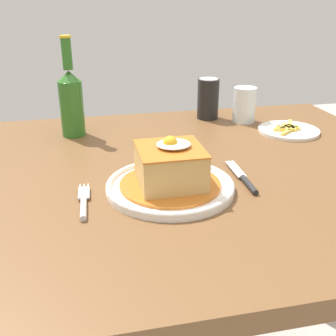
{
  "coord_description": "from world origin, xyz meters",
  "views": [
    {
      "loc": [
        -0.13,
        -0.84,
        1.12
      ],
      "look_at": [
        0.04,
        -0.08,
        0.79
      ],
      "focal_mm": 44.39,
      "sensor_mm": 36.0,
      "label": 1
    }
  ],
  "objects_px": {
    "drinking_glass": "(244,107)",
    "knife": "(245,180)",
    "main_plate": "(170,186)",
    "fork": "(84,203)",
    "soda_can": "(208,99)",
    "beer_bottle_green": "(71,100)",
    "side_plate_fries": "(289,130)"
  },
  "relations": [
    {
      "from": "main_plate",
      "to": "soda_can",
      "type": "xyz_separation_m",
      "value": [
        0.23,
        0.47,
        0.05
      ]
    },
    {
      "from": "fork",
      "to": "beer_bottle_green",
      "type": "height_order",
      "value": "beer_bottle_green"
    },
    {
      "from": "fork",
      "to": "soda_can",
      "type": "relative_size",
      "value": 1.14
    },
    {
      "from": "fork",
      "to": "beer_bottle_green",
      "type": "xyz_separation_m",
      "value": [
        -0.01,
        0.42,
        0.09
      ]
    },
    {
      "from": "drinking_glass",
      "to": "knife",
      "type": "bearing_deg",
      "value": -111.37
    },
    {
      "from": "beer_bottle_green",
      "to": "drinking_glass",
      "type": "distance_m",
      "value": 0.51
    },
    {
      "from": "fork",
      "to": "knife",
      "type": "relative_size",
      "value": 0.86
    },
    {
      "from": "soda_can",
      "to": "knife",
      "type": "bearing_deg",
      "value": -97.78
    },
    {
      "from": "fork",
      "to": "side_plate_fries",
      "type": "relative_size",
      "value": 0.83
    },
    {
      "from": "drinking_glass",
      "to": "side_plate_fries",
      "type": "height_order",
      "value": "drinking_glass"
    },
    {
      "from": "drinking_glass",
      "to": "side_plate_fries",
      "type": "distance_m",
      "value": 0.16
    },
    {
      "from": "main_plate",
      "to": "drinking_glass",
      "type": "distance_m",
      "value": 0.52
    },
    {
      "from": "main_plate",
      "to": "beer_bottle_green",
      "type": "xyz_separation_m",
      "value": [
        -0.19,
        0.39,
        0.09
      ]
    },
    {
      "from": "soda_can",
      "to": "beer_bottle_green",
      "type": "height_order",
      "value": "beer_bottle_green"
    },
    {
      "from": "beer_bottle_green",
      "to": "soda_can",
      "type": "bearing_deg",
      "value": 10.73
    },
    {
      "from": "main_plate",
      "to": "side_plate_fries",
      "type": "distance_m",
      "value": 0.5
    },
    {
      "from": "fork",
      "to": "side_plate_fries",
      "type": "distance_m",
      "value": 0.66
    },
    {
      "from": "drinking_glass",
      "to": "fork",
      "type": "bearing_deg",
      "value": -138.16
    },
    {
      "from": "drinking_glass",
      "to": "main_plate",
      "type": "bearing_deg",
      "value": -128.04
    },
    {
      "from": "main_plate",
      "to": "drinking_glass",
      "type": "height_order",
      "value": "drinking_glass"
    },
    {
      "from": "knife",
      "to": "soda_can",
      "type": "distance_m",
      "value": 0.48
    },
    {
      "from": "drinking_glass",
      "to": "side_plate_fries",
      "type": "bearing_deg",
      "value": -54.68
    },
    {
      "from": "fork",
      "to": "knife",
      "type": "bearing_deg",
      "value": 5.48
    },
    {
      "from": "main_plate",
      "to": "fork",
      "type": "relative_size",
      "value": 1.83
    },
    {
      "from": "soda_can",
      "to": "drinking_glass",
      "type": "xyz_separation_m",
      "value": [
        0.1,
        -0.06,
        -0.02
      ]
    },
    {
      "from": "main_plate",
      "to": "side_plate_fries",
      "type": "height_order",
      "value": "main_plate"
    },
    {
      "from": "knife",
      "to": "beer_bottle_green",
      "type": "relative_size",
      "value": 0.62
    },
    {
      "from": "knife",
      "to": "fork",
      "type": "bearing_deg",
      "value": -174.52
    },
    {
      "from": "soda_can",
      "to": "main_plate",
      "type": "bearing_deg",
      "value": -115.58
    },
    {
      "from": "main_plate",
      "to": "beer_bottle_green",
      "type": "bearing_deg",
      "value": 115.29
    },
    {
      "from": "main_plate",
      "to": "beer_bottle_green",
      "type": "relative_size",
      "value": 0.97
    },
    {
      "from": "fork",
      "to": "soda_can",
      "type": "height_order",
      "value": "soda_can"
    }
  ]
}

